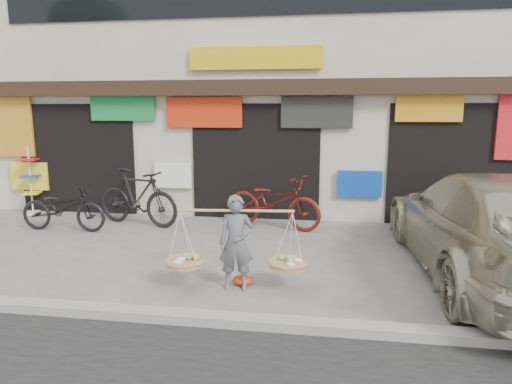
# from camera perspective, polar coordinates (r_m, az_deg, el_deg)

# --- Properties ---
(ground) EXTENTS (70.00, 70.00, 0.00)m
(ground) POSITION_cam_1_polar(r_m,az_deg,el_deg) (7.65, -4.13, -9.32)
(ground) COLOR gray
(ground) RESTS_ON ground
(kerb) EXTENTS (70.00, 0.25, 0.12)m
(kerb) POSITION_cam_1_polar(r_m,az_deg,el_deg) (5.84, -8.65, -15.20)
(kerb) COLOR gray
(kerb) RESTS_ON ground
(shophouse_block) EXTENTS (14.00, 6.32, 7.00)m
(shophouse_block) POSITION_cam_1_polar(r_m,az_deg,el_deg) (13.57, 1.88, 14.00)
(shophouse_block) COLOR beige
(shophouse_block) RESTS_ON ground
(street_vendor) EXTENTS (2.05, 0.72, 1.38)m
(street_vendor) POSITION_cam_1_polar(r_m,az_deg,el_deg) (6.56, -2.47, -6.91)
(street_vendor) COLOR slate
(street_vendor) RESTS_ON ground
(bike_0) EXTENTS (1.91, 0.68, 1.00)m
(bike_0) POSITION_cam_1_polar(r_m,az_deg,el_deg) (10.55, -22.96, -1.83)
(bike_0) COLOR black
(bike_0) RESTS_ON ground
(bike_1) EXTENTS (2.20, 1.16, 1.28)m
(bike_1) POSITION_cam_1_polar(r_m,az_deg,el_deg) (10.51, -14.61, -0.63)
(bike_1) COLOR black
(bike_1) RESTS_ON ground
(bike_2) EXTENTS (2.36, 1.51, 1.17)m
(bike_2) POSITION_cam_1_polar(r_m,az_deg,el_deg) (9.98, 2.23, -1.17)
(bike_2) COLOR #611710
(bike_2) RESTS_ON ground
(suv) EXTENTS (2.51, 5.74, 1.64)m
(suv) POSITION_cam_1_polar(r_m,az_deg,el_deg) (7.86, 27.46, -3.70)
(suv) COLOR #B1AA8F
(suv) RESTS_ON ground
(display_rack) EXTENTS (0.49, 0.49, 1.67)m
(display_rack) POSITION_cam_1_polar(r_m,az_deg,el_deg) (12.59, -26.31, 0.56)
(display_rack) COLOR silver
(display_rack) RESTS_ON ground
(red_bag) EXTENTS (0.31, 0.25, 0.14)m
(red_bag) POSITION_cam_1_polar(r_m,az_deg,el_deg) (6.88, -1.66, -10.96)
(red_bag) COLOR red
(red_bag) RESTS_ON ground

